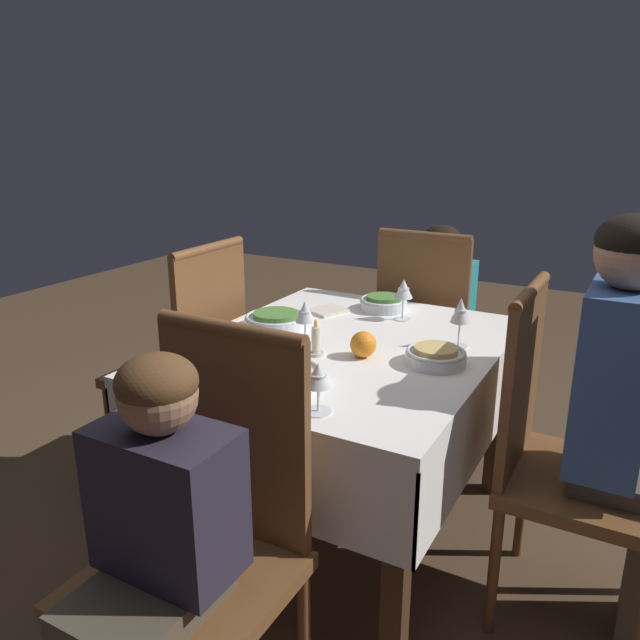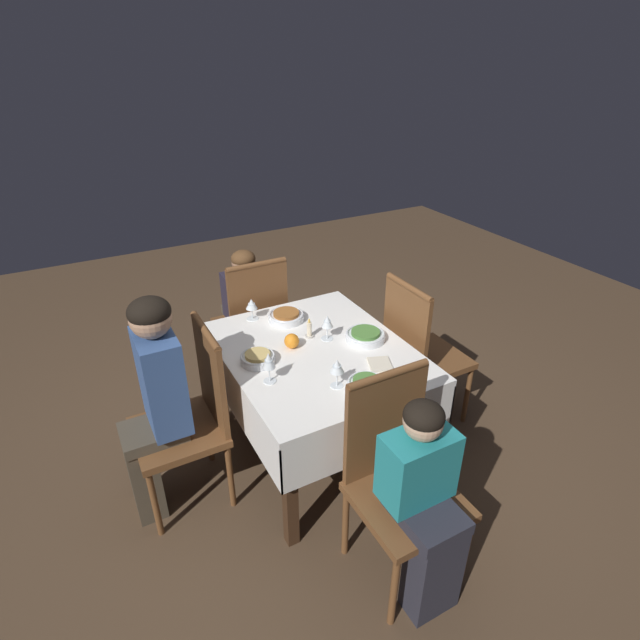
{
  "view_description": "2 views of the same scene",
  "coord_description": "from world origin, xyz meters",
  "px_view_note": "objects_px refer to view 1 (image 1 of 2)",
  "views": [
    {
      "loc": [
        1.75,
        0.87,
        1.42
      ],
      "look_at": [
        0.01,
        -0.09,
        0.79
      ],
      "focal_mm": 35.0,
      "sensor_mm": 36.0,
      "label": 1
    },
    {
      "loc": [
        -2.05,
        1.08,
        2.17
      ],
      "look_at": [
        0.03,
        -0.04,
        0.88
      ],
      "focal_mm": 28.0,
      "sensor_mm": 36.0,
      "label": 2
    }
  ],
  "objects_px": {
    "person_child_dark": "(149,570)",
    "dining_table": "(344,372)",
    "chair_south": "(190,356)",
    "bowl_north": "(436,356)",
    "wine_glass_east": "(318,378)",
    "person_adult_denim": "(630,412)",
    "napkin_red_folded": "(328,311)",
    "wine_glass_west": "(404,290)",
    "chair_west": "(429,330)",
    "candle_centerpiece": "(316,343)",
    "bowl_east": "(284,375)",
    "bowl_south": "(276,320)",
    "chair_north": "(559,447)",
    "chair_east": "(206,528)",
    "person_child_teal": "(442,317)",
    "wine_glass_north": "(460,312)",
    "bowl_west": "(383,303)",
    "orange_fruit": "(363,344)",
    "wine_glass_south": "(305,314)"
  },
  "relations": [
    {
      "from": "wine_glass_north",
      "to": "wine_glass_west",
      "type": "relative_size",
      "value": 1.08
    },
    {
      "from": "dining_table",
      "to": "candle_centerpiece",
      "type": "bearing_deg",
      "value": -12.74
    },
    {
      "from": "chair_east",
      "to": "person_child_dark",
      "type": "height_order",
      "value": "chair_east"
    },
    {
      "from": "chair_west",
      "to": "person_adult_denim",
      "type": "xyz_separation_m",
      "value": [
        0.84,
        0.85,
        0.15
      ]
    },
    {
      "from": "candle_centerpiece",
      "to": "bowl_east",
      "type": "bearing_deg",
      "value": 7.84
    },
    {
      "from": "chair_north",
      "to": "bowl_north",
      "type": "bearing_deg",
      "value": 90.46
    },
    {
      "from": "orange_fruit",
      "to": "candle_centerpiece",
      "type": "bearing_deg",
      "value": -67.43
    },
    {
      "from": "bowl_west",
      "to": "wine_glass_south",
      "type": "relative_size",
      "value": 1.23
    },
    {
      "from": "person_adult_denim",
      "to": "napkin_red_folded",
      "type": "xyz_separation_m",
      "value": [
        -0.32,
        -1.09,
        0.04
      ]
    },
    {
      "from": "bowl_south",
      "to": "person_child_dark",
      "type": "bearing_deg",
      "value": 18.81
    },
    {
      "from": "wine_glass_west",
      "to": "napkin_red_folded",
      "type": "distance_m",
      "value": 0.31
    },
    {
      "from": "wine_glass_north",
      "to": "candle_centerpiece",
      "type": "bearing_deg",
      "value": -51.63
    },
    {
      "from": "bowl_north",
      "to": "wine_glass_north",
      "type": "height_order",
      "value": "wine_glass_north"
    },
    {
      "from": "person_adult_denim",
      "to": "bowl_west",
      "type": "bearing_deg",
      "value": 63.18
    },
    {
      "from": "dining_table",
      "to": "napkin_red_folded",
      "type": "distance_m",
      "value": 0.38
    },
    {
      "from": "bowl_north",
      "to": "person_adult_denim",
      "type": "bearing_deg",
      "value": 90.32
    },
    {
      "from": "chair_south",
      "to": "wine_glass_east",
      "type": "height_order",
      "value": "chair_south"
    },
    {
      "from": "bowl_north",
      "to": "person_child_teal",
      "type": "bearing_deg",
      "value": -163.32
    },
    {
      "from": "person_child_dark",
      "to": "dining_table",
      "type": "bearing_deg",
      "value": 93.22
    },
    {
      "from": "chair_south",
      "to": "bowl_north",
      "type": "relative_size",
      "value": 5.43
    },
    {
      "from": "bowl_east",
      "to": "person_child_teal",
      "type": "bearing_deg",
      "value": 179.26
    },
    {
      "from": "chair_north",
      "to": "person_adult_denim",
      "type": "relative_size",
      "value": 0.83
    },
    {
      "from": "chair_north",
      "to": "chair_west",
      "type": "height_order",
      "value": "same"
    },
    {
      "from": "person_child_dark",
      "to": "wine_glass_west",
      "type": "relative_size",
      "value": 6.43
    },
    {
      "from": "wine_glass_east",
      "to": "wine_glass_north",
      "type": "bearing_deg",
      "value": 165.73
    },
    {
      "from": "bowl_south",
      "to": "wine_glass_south",
      "type": "height_order",
      "value": "wine_glass_south"
    },
    {
      "from": "wine_glass_south",
      "to": "bowl_north",
      "type": "bearing_deg",
      "value": 94.95
    },
    {
      "from": "chair_east",
      "to": "person_child_teal",
      "type": "relative_size",
      "value": 1.01
    },
    {
      "from": "chair_west",
      "to": "napkin_red_folded",
      "type": "relative_size",
      "value": 6.03
    },
    {
      "from": "chair_west",
      "to": "person_adult_denim",
      "type": "distance_m",
      "value": 1.2
    },
    {
      "from": "chair_north",
      "to": "orange_fruit",
      "type": "height_order",
      "value": "chair_north"
    },
    {
      "from": "dining_table",
      "to": "wine_glass_west",
      "type": "xyz_separation_m",
      "value": [
        -0.35,
        0.07,
        0.21
      ]
    },
    {
      "from": "wine_glass_east",
      "to": "napkin_red_folded",
      "type": "height_order",
      "value": "wine_glass_east"
    },
    {
      "from": "bowl_south",
      "to": "napkin_red_folded",
      "type": "bearing_deg",
      "value": 163.64
    },
    {
      "from": "chair_east",
      "to": "person_child_teal",
      "type": "distance_m",
      "value": 1.8
    },
    {
      "from": "chair_south",
      "to": "wine_glass_east",
      "type": "relative_size",
      "value": 7.44
    },
    {
      "from": "dining_table",
      "to": "chair_west",
      "type": "distance_m",
      "value": 0.81
    },
    {
      "from": "dining_table",
      "to": "candle_centerpiece",
      "type": "xyz_separation_m",
      "value": [
        0.14,
        -0.03,
        0.14
      ]
    },
    {
      "from": "chair_east",
      "to": "person_adult_denim",
      "type": "xyz_separation_m",
      "value": [
        -0.78,
        0.81,
        0.15
      ]
    },
    {
      "from": "wine_glass_south",
      "to": "wine_glass_north",
      "type": "bearing_deg",
      "value": 116.63
    },
    {
      "from": "chair_north",
      "to": "bowl_east",
      "type": "xyz_separation_m",
      "value": [
        0.35,
        -0.7,
        0.21
      ]
    },
    {
      "from": "chair_south",
      "to": "wine_glass_east",
      "type": "xyz_separation_m",
      "value": [
        0.53,
        0.88,
        0.28
      ]
    },
    {
      "from": "chair_west",
      "to": "bowl_west",
      "type": "height_order",
      "value": "chair_west"
    },
    {
      "from": "wine_glass_north",
      "to": "wine_glass_east",
      "type": "height_order",
      "value": "wine_glass_north"
    },
    {
      "from": "bowl_north",
      "to": "bowl_south",
      "type": "height_order",
      "value": "same"
    },
    {
      "from": "bowl_east",
      "to": "napkin_red_folded",
      "type": "relative_size",
      "value": 1.31
    },
    {
      "from": "chair_north",
      "to": "wine_glass_north",
      "type": "height_order",
      "value": "chair_north"
    },
    {
      "from": "bowl_west",
      "to": "wine_glass_east",
      "type": "distance_m",
      "value": 0.96
    },
    {
      "from": "bowl_west",
      "to": "bowl_east",
      "type": "xyz_separation_m",
      "value": [
        0.82,
        0.05,
        -0.0
      ]
    },
    {
      "from": "chair_north",
      "to": "person_child_dark",
      "type": "relative_size",
      "value": 1.0
    }
  ]
}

